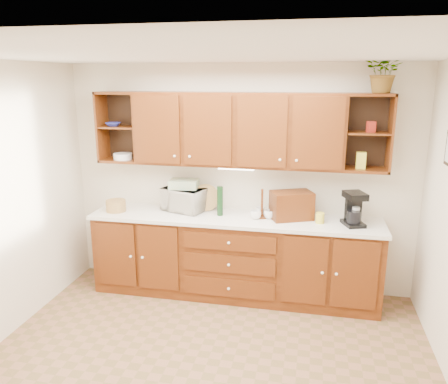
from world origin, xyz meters
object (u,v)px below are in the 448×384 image
at_px(potted_plant, 385,72).
at_px(bread_box, 292,205).
at_px(microwave, 184,199).
at_px(coffee_maker, 354,209).

bearing_deg(potted_plant, bread_box, -177.48).
xyz_separation_m(microwave, bread_box, (1.24, -0.07, 0.02)).
height_order(microwave, potted_plant, potted_plant).
bearing_deg(coffee_maker, microwave, 155.37).
distance_m(coffee_maker, potted_plant, 1.41).
bearing_deg(microwave, bread_box, 14.21).
height_order(microwave, coffee_maker, coffee_maker).
xyz_separation_m(bread_box, potted_plant, (0.85, 0.04, 1.41)).
distance_m(bread_box, potted_plant, 1.64).
relative_size(microwave, bread_box, 1.11).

